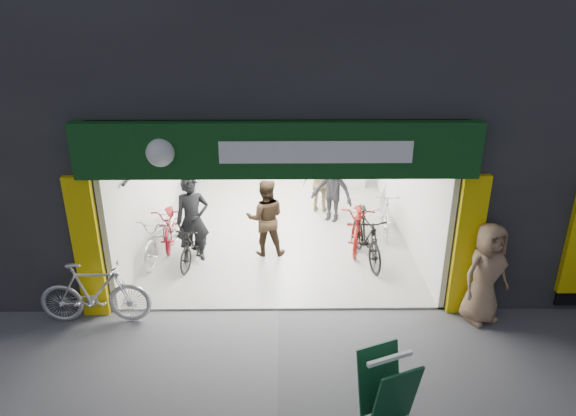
{
  "coord_description": "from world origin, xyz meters",
  "views": [
    {
      "loc": [
        0.09,
        -7.89,
        5.29
      ],
      "look_at": [
        0.19,
        1.5,
        1.39
      ],
      "focal_mm": 32.0,
      "sensor_mm": 36.0,
      "label": 1
    }
  ],
  "objects_px": {
    "bike_right_front": "(366,237)",
    "pedestrian_near": "(486,273)",
    "bike_left_front": "(163,234)",
    "sandwich_board": "(387,386)",
    "parked_bike": "(95,293)"
  },
  "relations": [
    {
      "from": "bike_left_front",
      "to": "pedestrian_near",
      "type": "height_order",
      "value": "pedestrian_near"
    },
    {
      "from": "parked_bike",
      "to": "sandwich_board",
      "type": "distance_m",
      "value": 5.13
    },
    {
      "from": "parked_bike",
      "to": "sandwich_board",
      "type": "height_order",
      "value": "parked_bike"
    },
    {
      "from": "sandwich_board",
      "to": "bike_right_front",
      "type": "bearing_deg",
      "value": 62.77
    },
    {
      "from": "parked_bike",
      "to": "pedestrian_near",
      "type": "bearing_deg",
      "value": -90.53
    },
    {
      "from": "pedestrian_near",
      "to": "sandwich_board",
      "type": "height_order",
      "value": "pedestrian_near"
    },
    {
      "from": "sandwich_board",
      "to": "bike_left_front",
      "type": "bearing_deg",
      "value": 108.0
    },
    {
      "from": "bike_right_front",
      "to": "pedestrian_near",
      "type": "relative_size",
      "value": 1.04
    },
    {
      "from": "bike_left_front",
      "to": "sandwich_board",
      "type": "height_order",
      "value": "bike_left_front"
    },
    {
      "from": "parked_bike",
      "to": "sandwich_board",
      "type": "xyz_separation_m",
      "value": [
        4.6,
        -2.27,
        -0.04
      ]
    },
    {
      "from": "bike_right_front",
      "to": "pedestrian_near",
      "type": "distance_m",
      "value": 2.76
    },
    {
      "from": "parked_bike",
      "to": "bike_right_front",
      "type": "bearing_deg",
      "value": -67.22
    },
    {
      "from": "bike_left_front",
      "to": "bike_right_front",
      "type": "bearing_deg",
      "value": 7.23
    },
    {
      "from": "bike_left_front",
      "to": "sandwich_board",
      "type": "xyz_separation_m",
      "value": [
        3.95,
        -4.69,
        0.01
      ]
    },
    {
      "from": "bike_right_front",
      "to": "bike_left_front",
      "type": "bearing_deg",
      "value": 167.38
    }
  ]
}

